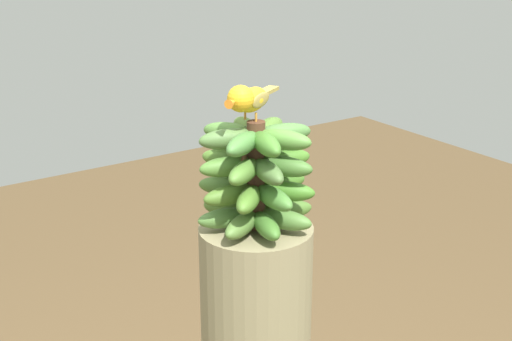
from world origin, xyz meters
TOP-DOWN VIEW (x-y plane):
  - banana_bunch at (-0.00, -0.00)m, footprint 0.26×0.26m
  - perched_bird at (-0.02, 0.01)m, footprint 0.20×0.13m

SIDE VIEW (x-z plane):
  - banana_bunch at x=0.00m, z-range 1.24..1.48m
  - perched_bird at x=-0.02m, z-range 1.49..1.57m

